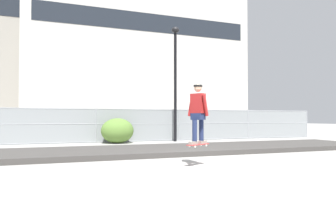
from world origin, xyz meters
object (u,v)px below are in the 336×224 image
object	(u,v)px
street_lamp	(175,70)
parked_car_far	(246,125)
skateboard	(198,145)
parked_car_near	(84,126)
shrub_left	(117,131)
skater	(198,110)
parked_car_mid	(168,125)

from	to	relation	value
street_lamp	parked_car_far	world-z (taller)	street_lamp
skateboard	parked_car_near	xyz separation A→B (m)	(-2.08, 11.78, 0.25)
parked_car_near	shrub_left	size ratio (longest dim) A/B	2.61
street_lamp	parked_car_far	size ratio (longest dim) A/B	1.47
skater	parked_car_near	size ratio (longest dim) A/B	0.37
skateboard	skater	bearing A→B (deg)	-153.43
skateboard	parked_car_near	distance (m)	11.97
street_lamp	shrub_left	world-z (taller)	street_lamp
skater	parked_car_near	distance (m)	11.98
skater	parked_car_far	size ratio (longest dim) A/B	0.37
street_lamp	parked_car_mid	xyz separation A→B (m)	(0.79, 3.46, -3.27)
parked_car_near	parked_car_far	world-z (taller)	same
skateboard	parked_car_far	size ratio (longest dim) A/B	0.18
street_lamp	parked_car_near	bearing A→B (deg)	147.31
skater	street_lamp	size ratio (longest dim) A/B	0.25
street_lamp	parked_car_far	bearing A→B (deg)	25.11
skater	parked_car_mid	distance (m)	12.68
skateboard	skater	xyz separation A→B (m)	(-0.00, -0.00, 0.94)
skateboard	shrub_left	world-z (taller)	shrub_left
skateboard	street_lamp	distance (m)	9.77
skateboard	parked_car_far	xyz separation A→B (m)	(9.68, 11.97, 0.25)
skater	parked_car_mid	world-z (taller)	skater
parked_car_mid	parked_car_far	distance (m)	6.18
parked_car_far	shrub_left	world-z (taller)	parked_car_far
skateboard	skater	distance (m)	0.94
skater	skateboard	bearing A→B (deg)	26.57
street_lamp	shrub_left	distance (m)	4.82
parked_car_near	parked_car_far	bearing A→B (deg)	0.93
skateboard	parked_car_far	distance (m)	15.39
parked_car_near	shrub_left	distance (m)	3.62
skateboard	street_lamp	world-z (taller)	street_lamp
parked_car_far	parked_car_near	bearing A→B (deg)	-179.07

